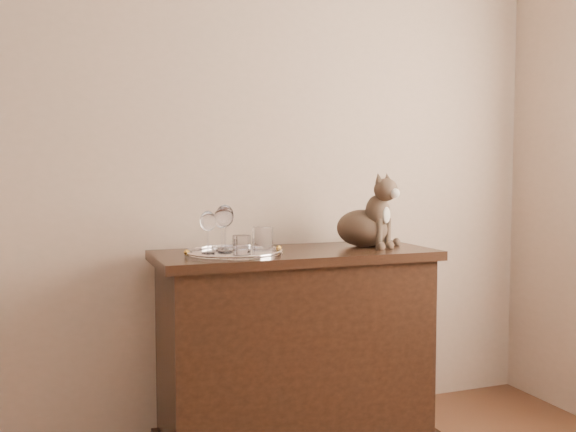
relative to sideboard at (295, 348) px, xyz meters
name	(u,v)px	position (x,y,z in m)	size (l,w,h in m)	color
wall_back	(141,135)	(-0.60, 0.31, 0.93)	(4.00, 0.10, 2.70)	tan
sideboard	(295,348)	(0.00, 0.00, 0.00)	(1.20, 0.50, 0.85)	black
tray	(234,254)	(-0.28, -0.03, 0.43)	(0.40, 0.40, 0.01)	silver
wine_glass_b	(222,229)	(-0.31, 0.06, 0.52)	(0.07, 0.07, 0.18)	white
wine_glass_c	(208,232)	(-0.39, -0.03, 0.52)	(0.07, 0.07, 0.17)	silver
wine_glass_d	(225,228)	(-0.31, 0.01, 0.53)	(0.07, 0.07, 0.20)	white
tumbler_b	(242,245)	(-0.28, -0.12, 0.47)	(0.07, 0.07, 0.08)	white
tumbler_c	(263,239)	(-0.15, 0.00, 0.48)	(0.09, 0.09, 0.10)	white
cat	(363,210)	(0.35, 0.04, 0.59)	(0.33, 0.31, 0.33)	brown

